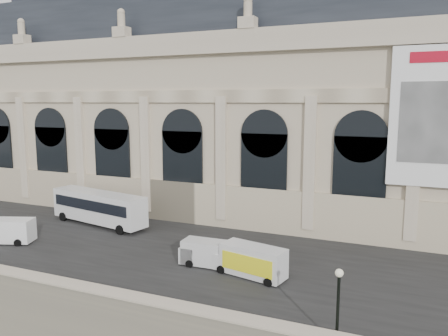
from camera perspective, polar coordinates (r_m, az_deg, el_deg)
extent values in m
cube|color=gray|center=(63.91, 3.53, -7.15)|extent=(160.00, 70.00, 6.00)
cube|color=#2D2D2D|center=(44.61, -5.54, -10.18)|extent=(160.00, 24.00, 0.06)
cube|color=gray|center=(34.08, -16.73, -15.73)|extent=(160.00, 1.20, 1.10)
cube|color=beige|center=(33.84, -16.77, -14.80)|extent=(160.00, 1.40, 0.12)
cube|color=#B9AA8E|center=(60.19, -3.04, 5.41)|extent=(68.00, 18.00, 22.00)
cube|color=beige|center=(53.36, -7.26, -4.30)|extent=(68.60, 0.40, 5.00)
cube|color=beige|center=(52.27, -7.74, 15.62)|extent=(69.00, 0.80, 2.40)
cube|color=beige|center=(52.01, -7.53, 9.25)|extent=(68.00, 0.30, 1.40)
cube|color=#282D36|center=(61.01, -3.15, 18.66)|extent=(64.00, 15.00, 6.00)
cube|color=beige|center=(66.87, -24.74, 2.38)|extent=(1.20, 0.50, 14.00)
cube|color=black|center=(63.50, -21.55, 0.91)|extent=(5.20, 0.25, 9.00)
cylinder|color=black|center=(63.10, -21.78, 4.96)|extent=(5.20, 0.25, 5.20)
cube|color=beige|center=(59.90, -18.25, 2.09)|extent=(1.20, 0.50, 14.00)
cube|color=black|center=(57.00, -14.33, 0.42)|extent=(5.20, 0.25, 9.00)
cylinder|color=black|center=(56.55, -14.51, 4.94)|extent=(5.20, 0.25, 5.20)
cube|color=beige|center=(53.89, -10.19, 1.70)|extent=(1.20, 0.50, 14.00)
cube|color=black|center=(51.62, -5.44, -0.18)|extent=(5.20, 0.25, 9.00)
cylinder|color=black|center=(51.12, -5.51, 4.81)|extent=(5.20, 0.25, 5.20)
cube|color=beige|center=(49.19, -0.36, 1.18)|extent=(1.20, 0.50, 14.00)
cube|color=black|center=(47.75, 5.19, -0.90)|extent=(5.20, 0.25, 9.00)
cylinder|color=black|center=(47.21, 5.27, 4.49)|extent=(5.20, 0.25, 5.20)
cube|color=beige|center=(46.21, 11.11, 0.53)|extent=(1.20, 0.50, 14.00)
cube|color=black|center=(45.78, 17.21, -1.68)|extent=(5.20, 0.25, 9.00)
cylinder|color=black|center=(45.22, 17.46, 3.94)|extent=(5.20, 0.25, 5.20)
cube|color=beige|center=(45.29, 23.59, -0.20)|extent=(1.20, 0.50, 14.00)
cube|color=white|center=(44.73, 26.55, 5.95)|extent=(9.00, 0.35, 13.00)
cube|color=#AD0B1E|center=(44.69, 27.04, 12.86)|extent=(6.00, 0.06, 1.00)
cube|color=gray|center=(44.52, 25.88, 5.34)|extent=(6.20, 0.06, 7.50)
cube|color=silver|center=(53.43, -16.04, -4.88)|extent=(13.50, 5.23, 3.42)
cube|color=black|center=(58.49, -20.26, -3.59)|extent=(0.56, 2.50, 1.32)
cube|color=black|center=(52.46, -17.24, -4.69)|extent=(11.91, 2.39, 1.21)
cube|color=black|center=(54.22, -14.91, -4.16)|extent=(11.91, 2.39, 1.21)
cylinder|color=black|center=(56.82, -20.28, -6.00)|extent=(1.14, 0.53, 1.10)
cylinder|color=black|center=(58.41, -18.09, -5.49)|extent=(1.14, 0.53, 1.10)
cylinder|color=black|center=(49.35, -13.43, -7.88)|extent=(1.14, 0.53, 1.10)
cylinder|color=black|center=(51.17, -11.15, -7.21)|extent=(1.14, 0.53, 1.10)
cube|color=white|center=(50.42, -26.59, -7.28)|extent=(5.82, 3.83, 2.31)
cylinder|color=black|center=(48.98, -25.33, -8.83)|extent=(0.80, 0.50, 0.76)
cylinder|color=black|center=(50.76, -24.20, -8.16)|extent=(0.80, 0.50, 0.76)
cube|color=silver|center=(39.10, -1.80, -11.03)|extent=(5.01, 2.08, 2.11)
cube|color=silver|center=(39.98, -4.46, -11.09)|extent=(1.45, 1.97, 1.47)
cube|color=black|center=(40.02, -5.15, -10.31)|extent=(0.11, 1.65, 0.73)
cylinder|color=black|center=(39.20, -4.54, -12.39)|extent=(0.70, 0.25, 0.70)
cylinder|color=black|center=(40.83, -3.35, -11.50)|extent=(0.70, 0.25, 0.70)
cylinder|color=black|center=(38.03, -0.11, -13.04)|extent=(0.70, 0.25, 0.70)
cylinder|color=black|center=(39.71, 0.91, -12.08)|extent=(0.70, 0.25, 0.70)
cube|color=silver|center=(36.93, 3.85, -11.97)|extent=(5.79, 3.23, 2.46)
cube|color=yellow|center=(36.07, 2.94, -12.47)|extent=(4.63, 1.08, 1.46)
cube|color=#AD0B1E|center=(36.07, 2.94, -12.47)|extent=(2.67, 0.63, 0.55)
cube|color=silver|center=(38.72, -0.15, -11.82)|extent=(1.86, 2.27, 1.37)
cylinder|color=black|center=(37.81, -0.40, -13.15)|extent=(0.77, 0.41, 0.73)
cylinder|color=black|center=(39.41, 1.42, -12.22)|extent=(0.77, 0.41, 0.73)
cylinder|color=black|center=(35.54, 5.77, -14.66)|extent=(0.77, 0.41, 0.73)
cylinder|color=black|center=(37.24, 7.40, -13.57)|extent=(0.77, 0.41, 0.73)
cylinder|color=black|center=(27.85, 14.63, -17.59)|extent=(0.18, 0.18, 4.45)
sphere|color=beige|center=(26.90, 14.83, -13.12)|extent=(0.49, 0.49, 0.49)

